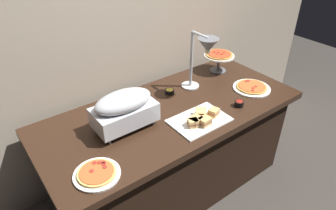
{
  "coord_description": "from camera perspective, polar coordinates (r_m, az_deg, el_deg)",
  "views": [
    {
      "loc": [
        -1.09,
        -1.4,
        1.95
      ],
      "look_at": [
        -0.04,
        0.0,
        0.81
      ],
      "focal_mm": 32.33,
      "sensor_mm": 36.0,
      "label": 1
    }
  ],
  "objects": [
    {
      "name": "pizza_plate_raised_stand",
      "position": [
        2.64,
        9.61,
        8.96
      ],
      "size": [
        0.26,
        0.26,
        0.17
      ],
      "color": "#595B60",
      "rests_on": "buffet_table"
    },
    {
      "name": "sauce_cup_far",
      "position": [
        2.31,
        0.3,
        2.61
      ],
      "size": [
        0.07,
        0.07,
        0.03
      ],
      "color": "black",
      "rests_on": "buffet_table"
    },
    {
      "name": "chafing_dish",
      "position": [
        1.9,
        -8.3,
        -0.63
      ],
      "size": [
        0.4,
        0.22,
        0.26
      ],
      "color": "#B7BABF",
      "rests_on": "buffet_table"
    },
    {
      "name": "ground_plane",
      "position": [
        2.63,
        0.67,
        -14.68
      ],
      "size": [
        8.0,
        8.0,
        0.0
      ],
      "primitive_type": "plane",
      "color": "#38332D"
    },
    {
      "name": "sauce_cup_near",
      "position": [
        2.22,
        13.26,
        0.3
      ],
      "size": [
        0.07,
        0.07,
        0.04
      ],
      "color": "black",
      "rests_on": "buffet_table"
    },
    {
      "name": "pizza_plate_front",
      "position": [
        1.68,
        -13.26,
        -12.46
      ],
      "size": [
        0.25,
        0.25,
        0.03
      ],
      "color": "white",
      "rests_on": "buffet_table"
    },
    {
      "name": "heat_lamp",
      "position": [
        2.17,
        6.91,
        10.2
      ],
      "size": [
        0.15,
        0.31,
        0.46
      ],
      "color": "#B7BABF",
      "rests_on": "buffet_table"
    },
    {
      "name": "back_wall",
      "position": [
        2.31,
        -6.93,
        13.94
      ],
      "size": [
        4.4,
        0.04,
        2.4
      ],
      "primitive_type": "cube",
      "color": "tan",
      "rests_on": "ground_plane"
    },
    {
      "name": "buffet_table",
      "position": [
        2.36,
        0.73,
        -8.37
      ],
      "size": [
        1.9,
        0.84,
        0.76
      ],
      "color": "black",
      "rests_on": "ground_plane"
    },
    {
      "name": "pizza_plate_center",
      "position": [
        2.46,
        15.49,
        3.2
      ],
      "size": [
        0.29,
        0.29,
        0.03
      ],
      "color": "white",
      "rests_on": "buffet_table"
    },
    {
      "name": "sandwich_platter",
      "position": [
        2.01,
        6.14,
        -2.63
      ],
      "size": [
        0.39,
        0.27,
        0.06
      ],
      "color": "white",
      "rests_on": "buffet_table"
    }
  ]
}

